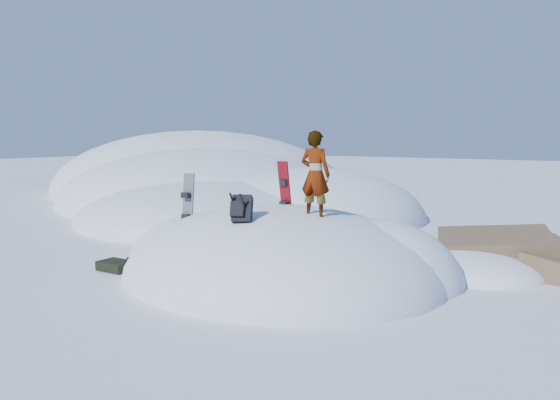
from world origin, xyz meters
The scene contains 9 objects.
ground centered at (0.00, 0.00, 0.00)m, with size 120.00×120.00×0.00m, color white.
snow_mound centered at (-0.17, 0.24, 0.00)m, with size 8.00×6.00×3.00m.
snow_ridge centered at (-10.43, 9.85, 0.00)m, with size 21.50×18.50×6.40m.
rock_outcrop centered at (3.72, 3.01, 0.01)m, with size 4.68×4.41×1.68m.
snowboard_red centered at (-0.13, 0.42, 1.66)m, with size 0.33×0.29×1.54m.
snowboard_dark centered at (-2.30, -0.32, 1.31)m, with size 0.31×0.22×1.63m.
backpack centered at (-0.01, -1.29, 1.57)m, with size 0.53×0.60×0.61m.
gear_pile centered at (-3.20, -1.55, 0.13)m, with size 0.96×0.72×0.26m.
person centered at (0.99, -0.25, 2.20)m, with size 0.62×0.41×1.70m, color slate.
Camera 1 is at (6.19, -9.40, 2.96)m, focal length 35.00 mm.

